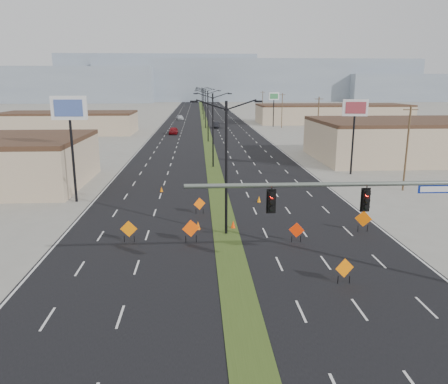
{
  "coord_description": "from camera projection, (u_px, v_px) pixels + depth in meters",
  "views": [
    {
      "loc": [
        -2.06,
        -19.62,
        11.11
      ],
      "look_at": [
        -0.14,
        12.44,
        3.2
      ],
      "focal_mm": 35.0,
      "sensor_mm": 36.0,
      "label": 1
    }
  ],
  "objects": [
    {
      "name": "utility_pole_1",
      "position": [
        318.0,
        121.0,
        79.99
      ],
      "size": [
        1.6,
        0.2,
        9.0
      ],
      "color": "#4C3823",
      "rests_on": "ground"
    },
    {
      "name": "streetlight_1",
      "position": [
        213.0,
        128.0,
        59.27
      ],
      "size": [
        5.15,
        0.24,
        10.02
      ],
      "color": "black",
      "rests_on": "ground"
    },
    {
      "name": "construction_sign_3",
      "position": [
        297.0,
        231.0,
        31.44
      ],
      "size": [
        1.07,
        0.39,
        1.49
      ],
      "rotation": [
        0.0,
        0.0,
        -0.33
      ],
      "color": "#FF3105",
      "rests_on": "ground"
    },
    {
      "name": "streetlight_3",
      "position": [
        205.0,
        107.0,
        113.54
      ],
      "size": [
        5.15,
        0.24,
        10.02
      ],
      "color": "black",
      "rests_on": "ground"
    },
    {
      "name": "building_se_near",
      "position": [
        434.0,
        141.0,
        66.73
      ],
      "size": [
        36.0,
        18.0,
        5.5
      ],
      "primitive_type": "cube",
      "color": "#C4A78C",
      "rests_on": "ground"
    },
    {
      "name": "streetlight_6",
      "position": [
        202.0,
        98.0,
        194.96
      ],
      "size": [
        5.15,
        0.24,
        10.02
      ],
      "color": "black",
      "rests_on": "ground"
    },
    {
      "name": "pole_sign_east_near",
      "position": [
        355.0,
        114.0,
        53.9
      ],
      "size": [
        3.07,
        0.94,
        9.38
      ],
      "rotation": [
        0.0,
        0.0,
        -0.2
      ],
      "color": "black",
      "rests_on": "ground"
    },
    {
      "name": "ground",
      "position": [
        242.0,
        313.0,
        21.79
      ],
      "size": [
        600.0,
        600.0,
        0.0
      ],
      "primitive_type": "plane",
      "color": "gray",
      "rests_on": "ground"
    },
    {
      "name": "median_strip",
      "position": [
        205.0,
        127.0,
        118.72
      ],
      "size": [
        2.0,
        400.0,
        0.04
      ],
      "primitive_type": "cube",
      "color": "#33491A",
      "rests_on": "ground"
    },
    {
      "name": "cone_1",
      "position": [
        198.0,
        225.0,
        34.35
      ],
      "size": [
        0.46,
        0.46,
        0.67
      ],
      "primitive_type": "cone",
      "rotation": [
        0.0,
        0.0,
        -0.15
      ],
      "color": "#FD6605",
      "rests_on": "ground"
    },
    {
      "name": "car_left",
      "position": [
        173.0,
        131.0,
        100.62
      ],
      "size": [
        2.07,
        4.86,
        1.64
      ],
      "primitive_type": "imported",
      "rotation": [
        0.0,
        0.0,
        -0.03
      ],
      "color": "maroon",
      "rests_on": "ground"
    },
    {
      "name": "signal_mast",
      "position": [
        400.0,
        208.0,
        23.08
      ],
      "size": [
        16.3,
        0.6,
        8.0
      ],
      "color": "slate",
      "rests_on": "ground"
    },
    {
      "name": "utility_pole_0",
      "position": [
        407.0,
        147.0,
        46.07
      ],
      "size": [
        1.6,
        0.2,
        9.0
      ],
      "color": "#4C3823",
      "rests_on": "ground"
    },
    {
      "name": "road_surface",
      "position": [
        205.0,
        127.0,
        118.72
      ],
      "size": [
        25.0,
        400.0,
        0.02
      ],
      "primitive_type": "cube",
      "color": "black",
      "rests_on": "ground"
    },
    {
      "name": "mesa_backdrop",
      "position": [
        160.0,
        78.0,
        326.38
      ],
      "size": [
        140.0,
        50.0,
        32.0
      ],
      "primitive_type": "cube",
      "color": "gray",
      "rests_on": "ground"
    },
    {
      "name": "construction_sign_1",
      "position": [
        191.0,
        229.0,
        31.36
      ],
      "size": [
        1.24,
        0.43,
        1.72
      ],
      "rotation": [
        0.0,
        0.0,
        0.31
      ],
      "color": "#EC4604",
      "rests_on": "ground"
    },
    {
      "name": "streetlight_5",
      "position": [
        203.0,
        100.0,
        167.82
      ],
      "size": [
        5.15,
        0.24,
        10.02
      ],
      "color": "black",
      "rests_on": "ground"
    },
    {
      "name": "construction_sign_4",
      "position": [
        344.0,
        269.0,
        24.84
      ],
      "size": [
        1.14,
        0.29,
        1.55
      ],
      "rotation": [
        0.0,
        0.0,
        0.22
      ],
      "color": "orange",
      "rests_on": "ground"
    },
    {
      "name": "cone_2",
      "position": [
        259.0,
        199.0,
        42.35
      ],
      "size": [
        0.45,
        0.45,
        0.61
      ],
      "primitive_type": "cone",
      "rotation": [
        0.0,
        0.0,
        -0.28
      ],
      "color": "orange",
      "rests_on": "ground"
    },
    {
      "name": "streetlight_4",
      "position": [
        204.0,
        103.0,
        140.68
      ],
      "size": [
        5.15,
        0.24,
        10.02
      ],
      "color": "black",
      "rests_on": "ground"
    },
    {
      "name": "mesa_west",
      "position": [
        16.0,
        85.0,
        283.58
      ],
      "size": [
        180.0,
        50.0,
        22.0
      ],
      "primitive_type": "cube",
      "color": "gray",
      "rests_on": "ground"
    },
    {
      "name": "streetlight_0",
      "position": [
        226.0,
        164.0,
        32.13
      ],
      "size": [
        5.15,
        0.24,
        10.02
      ],
      "color": "black",
      "rests_on": "ground"
    },
    {
      "name": "construction_sign_2",
      "position": [
        200.0,
        204.0,
        38.45
      ],
      "size": [
        1.02,
        0.48,
        1.47
      ],
      "rotation": [
        0.0,
        0.0,
        0.41
      ],
      "color": "#FD5F05",
      "rests_on": "ground"
    },
    {
      "name": "car_far",
      "position": [
        180.0,
        118.0,
        141.6
      ],
      "size": [
        2.55,
        5.02,
        1.4
      ],
      "primitive_type": "imported",
      "rotation": [
        0.0,
        0.0,
        0.13
      ],
      "color": "silver",
      "rests_on": "ground"
    },
    {
      "name": "streetlight_2",
      "position": [
        208.0,
        114.0,
        86.4
      ],
      "size": [
        5.15,
        0.24,
        10.02
      ],
      "color": "black",
      "rests_on": "ground"
    },
    {
      "name": "utility_pole_2",
      "position": [
        282.0,
        110.0,
        113.91
      ],
      "size": [
        1.6,
        0.2,
        9.0
      ],
      "color": "#4C3823",
      "rests_on": "ground"
    },
    {
      "name": "mesa_center",
      "position": [
        256.0,
        81.0,
        311.54
      ],
      "size": [
        220.0,
        50.0,
        28.0
      ],
      "primitive_type": "cube",
      "color": "gray",
      "rests_on": "ground"
    },
    {
      "name": "pole_sign_west",
      "position": [
        69.0,
        116.0,
        40.68
      ],
      "size": [
        3.31,
        0.51,
        10.12
      ],
      "rotation": [
        0.0,
        0.0,
        -0.04
      ],
      "color": "black",
      "rests_on": "ground"
    },
    {
      "name": "building_se_far",
      "position": [
        332.0,
        114.0,
        130.02
      ],
      "size": [
        44.0,
        16.0,
        5.0
      ],
      "primitive_type": "cube",
      "color": "#C4A78C",
      "rests_on": "ground"
    },
    {
      "name": "construction_sign_0",
      "position": [
        129.0,
        230.0,
        31.42
      ],
      "size": [
        1.22,
        0.08,
        1.63
      ],
      "rotation": [
        0.0,
        0.0,
        -0.03
      ],
      "color": "orange",
      "rests_on": "ground"
    },
    {
      "name": "utility_pole_3",
      "position": [
        263.0,
        104.0,
        147.84
      ],
      "size": [
        1.6,
        0.2,
        9.0
      ],
      "color": "#4C3823",
      "rests_on": "ground"
    },
    {
      "name": "cone_0",
      "position": [
        233.0,
        224.0,
        34.64
      ],
      "size": [
        0.4,
        0.4,
        0.64
      ],
      "primitive_type": "cone",
      "rotation": [
        0.0,
        0.0,
        -0.03
      ],
      "color": "#FD3E05",
      "rests_on": "ground"
    },
    {
      "name": "pole_sign_east_far",
      "position": [
        274.0,
        99.0,
        116.78
      ],
      "size": [
        2.95,
        1.19,
        9.12
      ],
      "rotation": [
        0.0,
        0.0,
        0.29
      ],
      "color": "black",
      "rests_on": "ground"
    },
    {
      "name": "building_sw_far",
      "position": [
        69.0,
        124.0,
        101.78
      ],
      "size": [
        30.0,
        14.0,
        4.5
      ],
      "primitive_type": "cube",
      "color": "#C4A78C",
      "rests_on": "ground"
    },
    {
      "name": "cone_3",
      "position": [
        161.0,
        189.0,
        46.42
      ],
      "size": [
        0.39,
        0.39,
        0.57
      ],
      "primitive_type": "cone",
      "rotation": [
        0.0,
        0.0,
        0.15
      ],
      "color": "orange",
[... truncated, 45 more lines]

